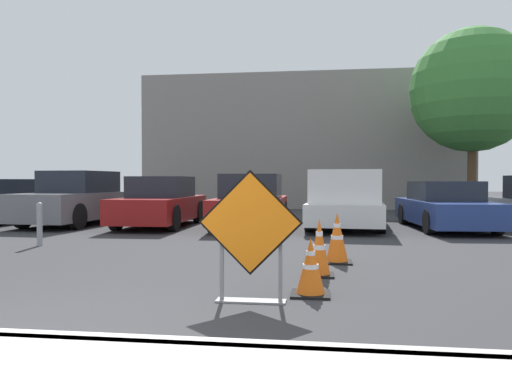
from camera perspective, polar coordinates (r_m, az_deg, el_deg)
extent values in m
plane|color=#333335|center=(13.86, -2.23, -4.17)|extent=(96.00, 96.00, 0.00)
cube|color=beige|center=(4.48, -25.67, -15.17)|extent=(27.78, 0.20, 0.14)
cube|color=black|center=(5.40, -0.65, -3.49)|extent=(1.14, 0.02, 1.14)
cube|color=orange|center=(5.39, -0.68, -3.51)|extent=(1.08, 0.02, 1.08)
cube|color=slate|center=(5.59, -0.58, -12.35)|extent=(0.77, 0.20, 0.02)
cube|color=slate|center=(5.56, -3.92, -7.92)|extent=(0.04, 0.04, 0.88)
cube|color=slate|center=(5.47, 2.81, -8.08)|extent=(0.04, 0.04, 0.88)
cube|color=black|center=(5.92, 6.25, -11.53)|extent=(0.45, 0.45, 0.03)
cone|color=orange|center=(5.86, 6.26, -8.33)|extent=(0.33, 0.33, 0.64)
cylinder|color=white|center=(5.84, 6.26, -6.97)|extent=(0.11, 0.11, 0.06)
cylinder|color=white|center=(5.86, 6.26, -8.46)|extent=(0.19, 0.19, 0.06)
cube|color=black|center=(7.09, 7.23, -9.38)|extent=(0.41, 0.41, 0.03)
cone|color=orange|center=(7.03, 7.24, -6.16)|extent=(0.31, 0.31, 0.77)
cylinder|color=white|center=(7.01, 7.24, -4.78)|extent=(0.10, 0.10, 0.07)
cylinder|color=white|center=(7.03, 7.24, -6.28)|extent=(0.17, 0.17, 0.07)
cube|color=black|center=(8.23, 9.24, -7.89)|extent=(0.48, 0.48, 0.03)
cone|color=orange|center=(8.18, 9.25, -5.04)|extent=(0.36, 0.36, 0.79)
cylinder|color=white|center=(8.16, 9.25, -3.82)|extent=(0.11, 0.11, 0.07)
cylinder|color=white|center=(8.18, 9.25, -5.15)|extent=(0.20, 0.20, 0.07)
cube|color=#1E232D|center=(17.45, -27.11, 0.34)|extent=(1.66, 2.22, 0.60)
cylinder|color=black|center=(18.07, -22.49, -2.02)|extent=(0.24, 0.62, 0.61)
cylinder|color=black|center=(19.01, -26.54, -1.90)|extent=(0.24, 0.62, 0.61)
cube|color=slate|center=(15.91, -19.67, -1.43)|extent=(2.08, 4.70, 0.77)
cube|color=#1E232D|center=(15.99, -19.48, 1.12)|extent=(1.71, 2.21, 0.64)
cylinder|color=black|center=(14.28, -19.75, -2.65)|extent=(0.24, 0.72, 0.71)
cylinder|color=black|center=(15.20, -25.11, -2.46)|extent=(0.24, 0.72, 0.71)
cylinder|color=black|center=(16.78, -14.74, -2.03)|extent=(0.24, 0.72, 0.71)
cylinder|color=black|center=(17.57, -19.60, -1.91)|extent=(0.24, 0.72, 0.71)
cube|color=maroon|center=(14.65, -10.85, -1.85)|extent=(1.76, 4.34, 0.66)
cube|color=#1E232D|center=(14.74, -10.73, 0.60)|extent=(1.52, 2.01, 0.59)
cylinder|color=black|center=(13.16, -9.38, -2.95)|extent=(0.21, 0.71, 0.70)
cylinder|color=black|center=(13.68, -15.71, -2.81)|extent=(0.21, 0.71, 0.70)
cylinder|color=black|center=(15.74, -6.62, -2.23)|extent=(0.21, 0.71, 0.70)
cylinder|color=black|center=(16.18, -12.03, -2.16)|extent=(0.21, 0.71, 0.70)
cube|color=maroon|center=(13.94, -0.57, -1.98)|extent=(1.84, 4.28, 0.65)
cube|color=#1E232D|center=(14.02, -0.52, 0.72)|extent=(1.60, 1.98, 0.66)
cylinder|color=black|center=(12.56, 2.36, -3.10)|extent=(0.21, 0.72, 0.72)
cylinder|color=black|center=(12.79, -4.98, -3.02)|extent=(0.21, 0.72, 0.72)
cylinder|color=black|center=(15.18, 3.14, -2.33)|extent=(0.21, 0.72, 0.72)
cylinder|color=black|center=(15.37, -2.97, -2.28)|extent=(0.21, 0.72, 0.72)
cube|color=silver|center=(14.45, 10.28, -2.08)|extent=(2.28, 5.33, 0.55)
cube|color=silver|center=(13.26, 10.17, 0.65)|extent=(1.91, 2.20, 0.85)
cube|color=silver|center=(16.67, 10.47, 0.10)|extent=(1.83, 0.23, 0.45)
cube|color=silver|center=(15.48, 13.76, -0.01)|extent=(0.27, 2.50, 0.45)
cube|color=silver|center=(15.52, 7.00, 0.02)|extent=(0.27, 2.50, 0.45)
cylinder|color=black|center=(12.91, 14.06, -3.00)|extent=(0.29, 0.74, 0.73)
cylinder|color=black|center=(12.96, 6.18, -2.95)|extent=(0.29, 0.74, 0.73)
cylinder|color=black|center=(16.03, 13.59, -2.15)|extent=(0.29, 0.74, 0.73)
cylinder|color=black|center=(16.06, 7.24, -2.12)|extent=(0.29, 0.74, 0.73)
cube|color=navy|center=(14.58, 20.81, -2.11)|extent=(2.03, 4.75, 0.61)
cube|color=#1E232D|center=(14.67, 20.70, 0.14)|extent=(1.67, 2.23, 0.52)
cylinder|color=black|center=(13.49, 25.85, -3.15)|extent=(0.24, 0.63, 0.62)
cylinder|color=black|center=(12.98, 19.20, -3.26)|extent=(0.24, 0.63, 0.62)
cylinder|color=black|center=(16.20, 22.09, -2.38)|extent=(0.24, 0.63, 0.62)
cylinder|color=black|center=(15.78, 16.50, -2.43)|extent=(0.24, 0.63, 0.62)
cylinder|color=black|center=(16.25, 25.89, -2.26)|extent=(0.24, 0.71, 0.70)
cylinder|color=gray|center=(11.05, -23.50, -3.53)|extent=(0.11, 0.11, 0.83)
sphere|color=gray|center=(11.02, -23.52, -1.37)|extent=(0.12, 0.12, 0.12)
cube|color=gray|center=(25.62, 5.57, 5.48)|extent=(15.41, 5.00, 6.36)
cylinder|color=#513823|center=(20.41, 23.44, 1.67)|extent=(0.32, 0.32, 2.97)
sphere|color=#387A33|center=(20.68, 23.53, 10.62)|extent=(4.62, 4.62, 4.62)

